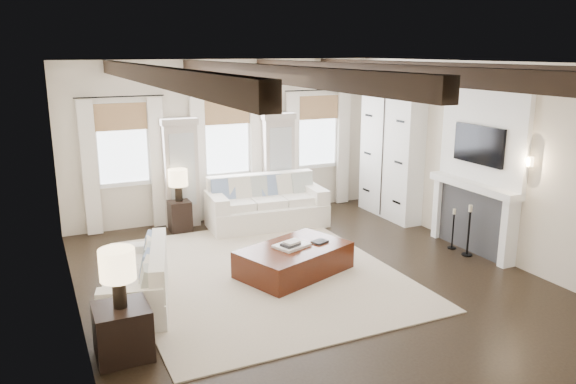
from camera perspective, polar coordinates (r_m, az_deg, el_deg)
name	(u,v)px	position (r m, az deg, el deg)	size (l,w,h in m)	color
ground	(310,280)	(8.56, 2.21, -8.96)	(7.50, 7.50, 0.00)	black
room_shell	(327,144)	(9.13, 3.95, 4.87)	(6.54, 7.54, 3.22)	beige
area_rug	(261,273)	(8.81, -2.72, -8.21)	(3.91, 4.78, 0.02)	beige
sofa_back	(266,205)	(11.05, -2.28, -1.36)	(2.35, 1.21, 0.98)	white
sofa_left	(140,281)	(7.95, -14.81, -8.78)	(1.25, 1.99, 0.79)	white
ottoman	(294,260)	(8.72, 0.61, -6.95)	(1.66, 1.04, 0.44)	black
tray	(292,245)	(8.65, 0.38, -5.45)	(0.50, 0.38, 0.04)	white
book_lower	(290,244)	(8.58, 0.26, -5.34)	(0.26, 0.20, 0.04)	#262628
book_upper	(292,242)	(8.56, 0.38, -5.13)	(0.22, 0.17, 0.03)	beige
book_loose	(320,242)	(8.84, 3.25, -5.07)	(0.24, 0.18, 0.03)	#262628
side_table_front	(123,331)	(6.75, -16.46, -13.43)	(0.60, 0.60, 0.60)	black
lamp_front	(118,268)	(6.44, -16.93, -7.40)	(0.39, 0.39, 0.68)	black
side_table_back	(180,216)	(10.89, -10.93, -2.42)	(0.40, 0.40, 0.60)	black
lamp_back	(178,180)	(10.71, -11.11, 1.25)	(0.36, 0.36, 0.62)	black
candlestick_near	(468,235)	(9.90, 17.86, -4.15)	(0.18, 0.18, 0.88)	black
candlestick_far	(453,232)	(10.18, 16.40, -3.94)	(0.15, 0.15, 0.72)	black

